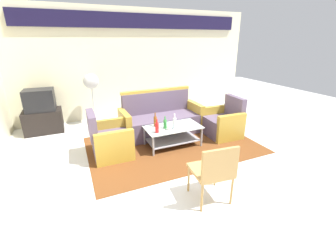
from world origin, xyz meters
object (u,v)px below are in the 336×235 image
(bottle_green, at_px, (165,124))
(cup, at_px, (169,127))
(armchair_right, at_px, (223,123))
(coffee_table, at_px, (173,133))
(bottle_brown, at_px, (155,121))
(armchair_left, at_px, (110,141))
(bottle_red, at_px, (157,127))
(television, at_px, (40,100))
(pedestal_fan, at_px, (91,84))
(couch, at_px, (161,120))
(bottle_clear, at_px, (175,123))
(wicker_chair, at_px, (214,169))
(tv_stand, at_px, (44,121))

(bottle_green, distance_m, cup, 0.12)
(armchair_right, xyz_separation_m, bottle_green, (-1.41, -0.04, 0.22))
(coffee_table, xyz_separation_m, bottle_green, (-0.17, -0.02, 0.23))
(bottle_green, distance_m, bottle_brown, 0.22)
(armchair_left, relative_size, bottle_red, 3.26)
(television, relative_size, pedestal_fan, 0.49)
(couch, height_order, bottle_green, couch)
(armchair_left, distance_m, bottle_clear, 1.25)
(bottle_brown, height_order, wicker_chair, wicker_chair)
(bottle_red, bearing_deg, couch, 63.30)
(cup, bearing_deg, bottle_red, -174.91)
(bottle_brown, relative_size, pedestal_fan, 0.22)
(coffee_table, height_order, television, television)
(armchair_right, relative_size, bottle_red, 3.26)
(armchair_right, bearing_deg, tv_stand, 65.31)
(armchair_right, xyz_separation_m, wicker_chair, (-1.46, -1.73, 0.21))
(coffee_table, xyz_separation_m, pedestal_fan, (-1.27, 1.88, 0.74))
(couch, xyz_separation_m, tv_stand, (-2.43, 1.14, -0.06))
(couch, height_order, armchair_left, couch)
(coffee_table, height_order, bottle_brown, bottle_brown)
(coffee_table, relative_size, bottle_green, 4.51)
(cup, bearing_deg, wicker_chair, -93.32)
(coffee_table, bearing_deg, bottle_red, -159.44)
(bottle_clear, distance_m, bottle_red, 0.39)
(coffee_table, bearing_deg, pedestal_fan, 124.03)
(pedestal_fan, bearing_deg, armchair_left, -88.28)
(pedestal_fan, bearing_deg, bottle_green, -59.97)
(armchair_left, distance_m, tv_stand, 2.10)
(bottle_brown, distance_m, wicker_chair, 1.87)
(bottle_brown, bearing_deg, wicker_chair, -87.54)
(tv_stand, bearing_deg, bottle_red, -44.54)
(coffee_table, distance_m, television, 3.06)
(coffee_table, relative_size, cup, 11.00)
(bottle_green, bearing_deg, armchair_left, 173.50)
(couch, distance_m, wicker_chair, 2.42)
(armchair_right, height_order, bottle_red, armchair_right)
(coffee_table, bearing_deg, wicker_chair, -97.53)
(bottle_red, bearing_deg, pedestal_fan, 113.48)
(pedestal_fan, relative_size, wicker_chair, 1.51)
(armchair_right, relative_size, tv_stand, 1.06)
(armchair_right, relative_size, bottle_green, 3.49)
(bottle_red, bearing_deg, coffee_table, 20.56)
(armchair_left, distance_m, cup, 1.12)
(couch, xyz_separation_m, bottle_brown, (-0.34, -0.53, 0.20))
(couch, xyz_separation_m, pedestal_fan, (-1.30, 1.19, 0.70))
(armchair_right, height_order, cup, armchair_right)
(bottle_green, bearing_deg, bottle_red, -149.11)
(armchair_left, distance_m, pedestal_fan, 1.92)
(couch, relative_size, armchair_left, 2.13)
(coffee_table, xyz_separation_m, tv_stand, (-2.40, 1.83, -0.01))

